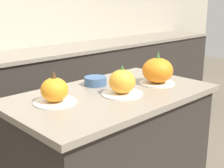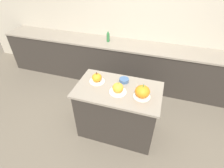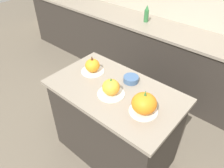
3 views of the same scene
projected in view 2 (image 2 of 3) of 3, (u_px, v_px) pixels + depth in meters
The scene contains 9 objects.
ground_plane at pixel (117, 129), 3.00m from camera, with size 12.00×12.00×0.00m, color #665B4C.
wall_back at pixel (142, 24), 3.54m from camera, with size 8.00×0.06×2.50m.
kitchen_island at pixel (118, 111), 2.73m from camera, with size 1.22×0.71×0.89m.
back_counter at pixel (135, 65), 3.77m from camera, with size 6.00×0.60×0.93m.
pumpkin_cake_left at pixel (97, 78), 2.56m from camera, with size 0.23×0.23×0.18m.
pumpkin_cake_center at pixel (118, 88), 2.36m from camera, with size 0.24×0.24×0.17m.
pumpkin_cake_right at pixel (142, 92), 2.28m from camera, with size 0.23×0.23×0.21m.
bottle_tall at pixel (108, 36), 3.57m from camera, with size 0.06×0.06×0.23m.
mixing_bowl at pixel (124, 80), 2.58m from camera, with size 0.14×0.14×0.05m.
Camera 2 is at (0.49, -1.84, 2.45)m, focal length 28.00 mm.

